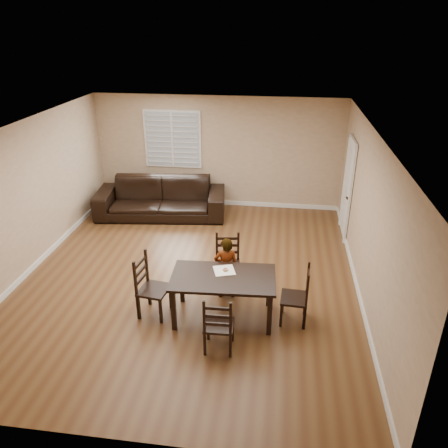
{
  "coord_description": "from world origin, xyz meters",
  "views": [
    {
      "loc": [
        1.54,
        -6.71,
        4.31
      ],
      "look_at": [
        0.6,
        0.22,
        1.0
      ],
      "focal_mm": 35.0,
      "sensor_mm": 36.0,
      "label": 1
    }
  ],
  "objects": [
    {
      "name": "ground",
      "position": [
        0.0,
        0.0,
        0.0
      ],
      "size": [
        7.0,
        7.0,
        0.0
      ],
      "primitive_type": "plane",
      "color": "brown",
      "rests_on": "ground"
    },
    {
      "name": "donut",
      "position": [
        0.78,
        -0.93,
        0.77
      ],
      "size": [
        0.09,
        0.09,
        0.03
      ],
      "color": "#AF733E",
      "rests_on": "napkin"
    },
    {
      "name": "chair_far",
      "position": [
        0.81,
        -1.95,
        0.42
      ],
      "size": [
        0.42,
        0.4,
        0.92
      ],
      "rotation": [
        0.0,
        0.0,
        3.17
      ],
      "color": "black",
      "rests_on": "ground"
    },
    {
      "name": "dining_table",
      "position": [
        0.77,
        -1.11,
        0.66
      ],
      "size": [
        1.64,
        0.98,
        0.75
      ],
      "rotation": [
        0.0,
        0.0,
        0.05
      ],
      "color": "black",
      "rests_on": "ground"
    },
    {
      "name": "child",
      "position": [
        0.74,
        -0.53,
        0.55
      ],
      "size": [
        0.45,
        0.34,
        1.11
      ],
      "primitive_type": "imported",
      "rotation": [
        0.0,
        0.0,
        3.34
      ],
      "color": "gray",
      "rests_on": "ground"
    },
    {
      "name": "napkin",
      "position": [
        0.76,
        -0.93,
        0.75
      ],
      "size": [
        0.39,
        0.39,
        0.0
      ],
      "primitive_type": "cube",
      "rotation": [
        0.0,
        0.0,
        0.31
      ],
      "color": "white",
      "rests_on": "dining_table"
    },
    {
      "name": "chair_right",
      "position": [
        1.98,
        -1.06,
        0.44
      ],
      "size": [
        0.43,
        0.46,
        0.96
      ],
      "rotation": [
        0.0,
        0.0,
        -1.63
      ],
      "color": "black",
      "rests_on": "ground"
    },
    {
      "name": "room",
      "position": [
        0.04,
        0.18,
        1.81
      ],
      "size": [
        6.04,
        7.04,
        2.72
      ],
      "color": "tan",
      "rests_on": "ground"
    },
    {
      "name": "chair_left",
      "position": [
        -0.45,
        -1.15,
        0.47
      ],
      "size": [
        0.5,
        0.52,
        1.03
      ],
      "rotation": [
        0.0,
        0.0,
        1.43
      ],
      "color": "black",
      "rests_on": "ground"
    },
    {
      "name": "chair_near",
      "position": [
        0.71,
        -0.1,
        0.44
      ],
      "size": [
        0.48,
        0.46,
        0.96
      ],
      "rotation": [
        0.0,
        0.0,
        0.14
      ],
      "color": "black",
      "rests_on": "ground"
    },
    {
      "name": "sofa",
      "position": [
        -1.24,
        2.62,
        0.44
      ],
      "size": [
        3.12,
        1.5,
        0.88
      ],
      "primitive_type": "imported",
      "rotation": [
        0.0,
        0.0,
        0.11
      ],
      "color": "black",
      "rests_on": "ground"
    }
  ]
}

